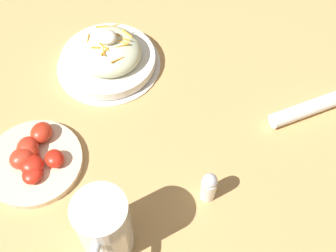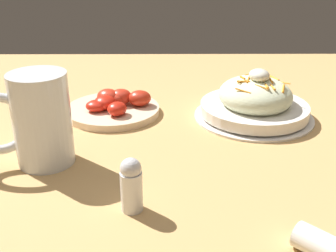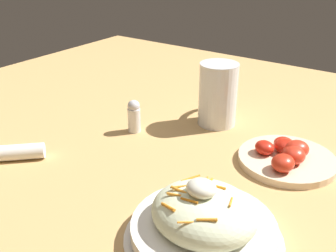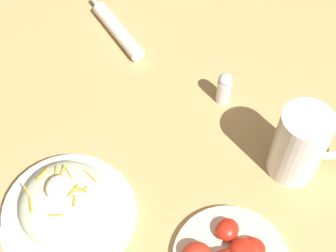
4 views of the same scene
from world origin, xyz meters
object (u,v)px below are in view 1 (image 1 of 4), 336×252
object	(u,v)px
beer_mug	(104,230)
salt_shaker	(209,186)
salad_plate	(107,56)
tomato_plate	(34,159)
napkin_roll	(312,107)

from	to	relation	value
beer_mug	salt_shaker	size ratio (longest dim) A/B	2.05
salad_plate	tomato_plate	bearing A→B (deg)	-94.64
napkin_roll	beer_mug	bearing A→B (deg)	-123.27
salad_plate	beer_mug	world-z (taller)	beer_mug
tomato_plate	salt_shaker	distance (m)	0.32
salad_plate	salt_shaker	size ratio (longest dim) A/B	3.10
napkin_roll	salt_shaker	xyz separation A→B (m)	(-0.13, -0.25, 0.02)
salad_plate	salt_shaker	bearing A→B (deg)	-35.15
beer_mug	salt_shaker	world-z (taller)	beer_mug
beer_mug	salt_shaker	bearing A→B (deg)	48.90
salad_plate	tomato_plate	size ratio (longest dim) A/B	1.24
beer_mug	tomato_plate	distance (m)	0.22
salad_plate	beer_mug	size ratio (longest dim) A/B	1.51
salt_shaker	salad_plate	bearing A→B (deg)	144.85
beer_mug	napkin_roll	distance (m)	0.47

